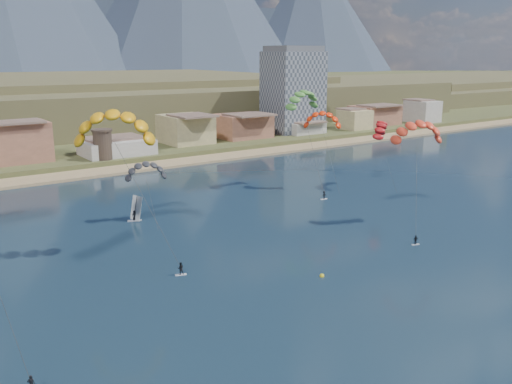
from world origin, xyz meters
TOP-DOWN VIEW (x-y plane):
  - ground at (0.00, 0.00)m, footprint 2400.00×2400.00m
  - beach at (0.00, 106.00)m, footprint 2200.00×12.00m
  - foothills at (22.39, 232.47)m, footprint 940.00×210.00m
  - apartment_tower at (85.00, 128.00)m, footprint 20.00×16.00m
  - watchtower at (5.00, 114.00)m, footprint 5.82×5.82m
  - kitesurfer_yellow at (-17.79, 43.98)m, footprint 13.57×19.05m
  - kitesurfer_orange at (33.99, 28.72)m, footprint 16.35×13.82m
  - kitesurfer_green at (35.62, 63.42)m, footprint 10.83×16.40m
  - distant_kite_dark at (-6.68, 58.50)m, footprint 8.69×6.54m
  - distant_kite_orange at (38.20, 59.36)m, footprint 8.86×9.02m
  - distant_kite_red at (49.90, 52.33)m, footprint 9.16×8.30m
  - windsurfer at (-8.91, 59.37)m, footprint 2.86×3.06m
  - buoy at (1.96, 18.39)m, footprint 0.68×0.68m

SIDE VIEW (x-z plane):
  - ground at x=0.00m, z-range 0.00..0.00m
  - buoy at x=1.96m, z-range -0.22..0.46m
  - beach at x=0.00m, z-range -0.20..0.70m
  - windsurfer at x=-8.91m, z-range -0.87..3.89m
  - watchtower at x=5.00m, z-range 2.07..10.67m
  - foothills at x=22.39m, z-range 0.08..18.08m
  - distant_kite_dark at x=-6.68m, z-range 3.45..17.04m
  - distant_kite_red at x=49.90m, z-range 5.69..23.22m
  - distant_kite_orange at x=38.20m, z-range 6.94..26.72m
  - kitesurfer_orange at x=33.99m, z-range 6.70..28.85m
  - apartment_tower at x=85.00m, z-range 1.82..33.82m
  - kitesurfer_yellow at x=-17.79m, z-range 8.22..33.66m
  - kitesurfer_green at x=35.62m, z-range 8.62..33.65m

